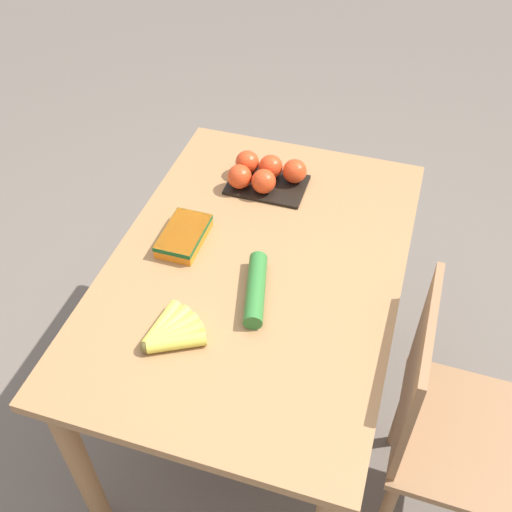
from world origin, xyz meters
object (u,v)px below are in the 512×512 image
object	(u,v)px
chair	(448,427)
cucumber_near	(256,289)
tomato_pack	(264,174)
banana_bunch	(170,333)
carrot_bag	(184,235)

from	to	relation	value
chair	cucumber_near	world-z (taller)	chair
tomato_pack	cucumber_near	size ratio (longest dim) A/B	1.04
banana_bunch	tomato_pack	distance (m)	0.66
banana_bunch	cucumber_near	distance (m)	0.25
carrot_bag	cucumber_near	size ratio (longest dim) A/B	0.77
banana_bunch	carrot_bag	size ratio (longest dim) A/B	0.89
chair	carrot_bag	distance (m)	0.90
chair	carrot_bag	world-z (taller)	chair
cucumber_near	carrot_bag	bearing A→B (deg)	-117.83
cucumber_near	banana_bunch	bearing A→B (deg)	-39.12
carrot_bag	cucumber_near	distance (m)	0.29
tomato_pack	chair	bearing A→B (deg)	52.82
carrot_bag	chair	bearing A→B (deg)	76.63
chair	carrot_bag	bearing A→B (deg)	77.44
chair	tomato_pack	world-z (taller)	chair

